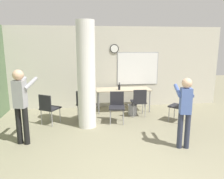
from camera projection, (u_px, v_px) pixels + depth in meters
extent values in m
cube|color=beige|center=(110.00, 67.00, 7.65)|extent=(8.00, 0.12, 2.80)
cylinder|color=black|center=(114.00, 49.00, 7.47)|extent=(0.30, 0.03, 0.30)
cylinder|color=white|center=(114.00, 49.00, 7.45)|extent=(0.26, 0.01, 0.25)
cube|color=#99999E|center=(138.00, 69.00, 7.72)|extent=(1.49, 0.01, 1.16)
cube|color=white|center=(138.00, 69.00, 7.71)|extent=(1.43, 0.02, 1.10)
cylinder|color=white|center=(86.00, 75.00, 5.70)|extent=(0.48, 0.48, 2.80)
cube|color=tan|center=(123.00, 89.00, 7.23)|extent=(1.79, 0.68, 0.03)
cylinder|color=gray|center=(99.00, 103.00, 6.93)|extent=(0.04, 0.04, 0.72)
cylinder|color=gray|center=(150.00, 102.00, 7.14)|extent=(0.04, 0.04, 0.72)
cylinder|color=gray|center=(98.00, 99.00, 7.48)|extent=(0.04, 0.04, 0.72)
cylinder|color=gray|center=(145.00, 98.00, 7.68)|extent=(0.04, 0.04, 0.72)
cylinder|color=black|center=(119.00, 87.00, 7.08)|extent=(0.07, 0.07, 0.17)
cylinder|color=black|center=(119.00, 84.00, 7.05)|extent=(0.03, 0.03, 0.07)
cylinder|color=gray|center=(133.00, 110.00, 6.88)|extent=(0.28, 0.28, 0.34)
cube|color=#232328|center=(50.00, 108.00, 6.09)|extent=(0.60, 0.60, 0.04)
cube|color=#232328|center=(45.00, 102.00, 5.86)|extent=(0.36, 0.23, 0.40)
cylinder|color=#99999E|center=(60.00, 115.00, 6.23)|extent=(0.02, 0.02, 0.43)
cylinder|color=#99999E|center=(50.00, 114.00, 6.37)|extent=(0.02, 0.02, 0.43)
cylinder|color=#99999E|center=(52.00, 119.00, 5.90)|extent=(0.02, 0.02, 0.43)
cylinder|color=#99999E|center=(41.00, 117.00, 6.04)|extent=(0.02, 0.02, 0.43)
cube|color=#232328|center=(86.00, 105.00, 6.45)|extent=(0.62, 0.62, 0.04)
cube|color=#232328|center=(81.00, 99.00, 6.25)|extent=(0.30, 0.30, 0.40)
cylinder|color=#99999E|center=(95.00, 112.00, 6.54)|extent=(0.02, 0.02, 0.43)
cylinder|color=#99999E|center=(86.00, 110.00, 6.75)|extent=(0.02, 0.02, 0.43)
cylinder|color=#99999E|center=(87.00, 115.00, 6.25)|extent=(0.02, 0.02, 0.43)
cylinder|color=#99999E|center=(78.00, 113.00, 6.47)|extent=(0.02, 0.02, 0.43)
cube|color=#232328|center=(138.00, 102.00, 6.77)|extent=(0.46, 0.46, 0.04)
cube|color=#232328|center=(140.00, 96.00, 6.52)|extent=(0.40, 0.05, 0.40)
cylinder|color=#99999E|center=(143.00, 107.00, 7.01)|extent=(0.02, 0.02, 0.43)
cylinder|color=#99999E|center=(132.00, 108.00, 6.98)|extent=(0.02, 0.02, 0.43)
cylinder|color=#99999E|center=(145.00, 111.00, 6.65)|extent=(0.02, 0.02, 0.43)
cylinder|color=#99999E|center=(134.00, 111.00, 6.63)|extent=(0.02, 0.02, 0.43)
cube|color=#232328|center=(178.00, 106.00, 6.28)|extent=(0.62, 0.62, 0.04)
cube|color=#232328|center=(185.00, 100.00, 6.11)|extent=(0.31, 0.29, 0.40)
cylinder|color=#99999E|center=(174.00, 111.00, 6.58)|extent=(0.02, 0.02, 0.43)
cylinder|color=#99999E|center=(169.00, 114.00, 6.31)|extent=(0.02, 0.02, 0.43)
cylinder|color=#99999E|center=(186.00, 114.00, 6.35)|extent=(0.02, 0.02, 0.43)
cylinder|color=#99999E|center=(181.00, 117.00, 6.08)|extent=(0.02, 0.02, 0.43)
cube|color=#232328|center=(117.00, 108.00, 6.14)|extent=(0.50, 0.50, 0.04)
cube|color=#232328|center=(117.00, 98.00, 6.30)|extent=(0.40, 0.09, 0.40)
cylinder|color=#99999E|center=(110.00, 118.00, 6.02)|extent=(0.02, 0.02, 0.43)
cylinder|color=#99999E|center=(123.00, 118.00, 6.01)|extent=(0.02, 0.02, 0.43)
cylinder|color=#99999E|center=(111.00, 114.00, 6.37)|extent=(0.02, 0.02, 0.43)
cylinder|color=#99999E|center=(123.00, 114.00, 6.36)|extent=(0.02, 0.02, 0.43)
cylinder|color=black|center=(26.00, 126.00, 4.83)|extent=(0.12, 0.12, 0.85)
cylinder|color=black|center=(19.00, 126.00, 4.86)|extent=(0.12, 0.12, 0.85)
cube|color=#99999E|center=(20.00, 94.00, 4.70)|extent=(0.29, 0.26, 0.60)
sphere|color=#D8AD8C|center=(18.00, 75.00, 4.61)|extent=(0.23, 0.23, 0.23)
cylinder|color=#99999E|center=(31.00, 83.00, 4.87)|extent=(0.23, 0.54, 0.24)
cylinder|color=#99999E|center=(19.00, 83.00, 4.91)|extent=(0.23, 0.54, 0.24)
cylinder|color=#2D3347|center=(187.00, 131.00, 4.65)|extent=(0.11, 0.11, 0.77)
cylinder|color=#2D3347|center=(180.00, 131.00, 4.66)|extent=(0.11, 0.11, 0.77)
cube|color=#4C66AD|center=(186.00, 101.00, 4.52)|extent=(0.25, 0.21, 0.55)
sphere|color=#D8AD8C|center=(187.00, 83.00, 4.45)|extent=(0.21, 0.21, 0.21)
cylinder|color=#4C66AD|center=(189.00, 91.00, 4.69)|extent=(0.17, 0.49, 0.22)
cylinder|color=#4C66AD|center=(178.00, 90.00, 4.71)|extent=(0.17, 0.49, 0.22)
cube|color=white|center=(175.00, 88.00, 4.92)|extent=(0.06, 0.13, 0.04)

